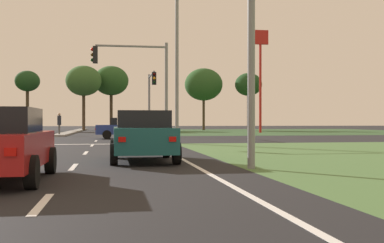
# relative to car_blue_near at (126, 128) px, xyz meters

# --- Properties ---
(ground_plane) EXTENTS (200.00, 200.00, 0.00)m
(ground_plane) POSITION_rel_car_blue_near_xyz_m (-5.54, -1.54, -0.78)
(ground_plane) COLOR black
(grass_verge_far_right) EXTENTS (35.00, 35.00, 0.01)m
(grass_verge_far_right) POSITION_rel_car_blue_near_xyz_m (19.96, 22.96, -0.78)
(grass_verge_far_right) COLOR #2D4C28
(grass_verge_far_right) RESTS_ON ground
(median_island_far) EXTENTS (1.20, 36.00, 0.14)m
(median_island_far) POSITION_rel_car_blue_near_xyz_m (-5.54, 23.46, -0.71)
(median_island_far) COLOR gray
(median_island_far) RESTS_ON ground
(lane_dash_near) EXTENTS (0.14, 2.00, 0.01)m
(lane_dash_near) POSITION_rel_car_blue_near_xyz_m (-2.04, -28.01, -0.78)
(lane_dash_near) COLOR silver
(lane_dash_near) RESTS_ON ground
(lane_dash_second) EXTENTS (0.14, 2.00, 0.01)m
(lane_dash_second) POSITION_rel_car_blue_near_xyz_m (-2.04, -22.01, -0.78)
(lane_dash_second) COLOR silver
(lane_dash_second) RESTS_ON ground
(lane_dash_third) EXTENTS (0.14, 2.00, 0.01)m
(lane_dash_third) POSITION_rel_car_blue_near_xyz_m (-2.04, -16.01, -0.78)
(lane_dash_third) COLOR silver
(lane_dash_third) RESTS_ON ground
(lane_dash_fourth) EXTENTS (0.14, 2.00, 0.01)m
(lane_dash_fourth) POSITION_rel_car_blue_near_xyz_m (-2.04, -10.01, -0.78)
(lane_dash_fourth) COLOR silver
(lane_dash_fourth) RESTS_ON ground
(lane_dash_fifth) EXTENTS (0.14, 2.00, 0.01)m
(lane_dash_fifth) POSITION_rel_car_blue_near_xyz_m (-2.04, -4.01, -0.78)
(lane_dash_fifth) COLOR silver
(lane_dash_fifth) RESTS_ON ground
(edge_line_right) EXTENTS (0.14, 24.00, 0.01)m
(edge_line_right) POSITION_rel_car_blue_near_xyz_m (1.31, -19.54, -0.78)
(edge_line_right) COLOR silver
(edge_line_right) RESTS_ON ground
(stop_bar_near) EXTENTS (6.40, 0.50, 0.01)m
(stop_bar_near) POSITION_rel_car_blue_near_xyz_m (-1.74, -8.54, -0.78)
(stop_bar_near) COLOR silver
(stop_bar_near) RESTS_ON ground
(crosswalk_bar_fifth) EXTENTS (0.70, 2.80, 0.01)m
(crosswalk_bar_fifth) POSITION_rel_car_blue_near_xyz_m (-7.34, -6.74, -0.78)
(crosswalk_bar_fifth) COLOR silver
(crosswalk_bar_fifth) RESTS_ON ground
(crosswalk_bar_sixth) EXTENTS (0.70, 2.80, 0.01)m
(crosswalk_bar_sixth) POSITION_rel_car_blue_near_xyz_m (-6.19, -6.74, -0.78)
(crosswalk_bar_sixth) COLOR silver
(crosswalk_bar_sixth) RESTS_ON ground
(crosswalk_bar_seventh) EXTENTS (0.70, 2.80, 0.01)m
(crosswalk_bar_seventh) POSITION_rel_car_blue_near_xyz_m (-5.04, -6.74, -0.78)
(crosswalk_bar_seventh) COLOR silver
(crosswalk_bar_seventh) RESTS_ON ground
(car_blue_near) EXTENTS (4.47, 2.01, 1.53)m
(car_blue_near) POSITION_rel_car_blue_near_xyz_m (0.00, 0.00, 0.00)
(car_blue_near) COLOR navy
(car_blue_near) RESTS_ON ground
(car_teal_third) EXTENTS (2.04, 4.36, 1.59)m
(car_teal_third) POSITION_rel_car_blue_near_xyz_m (-0.03, -20.27, 0.03)
(car_teal_third) COLOR #19565B
(car_teal_third) RESTS_ON ground
(traffic_signal_far_right) EXTENTS (0.32, 5.23, 5.24)m
(traffic_signal_far_right) POSITION_rel_car_blue_near_xyz_m (2.06, 3.08, 2.88)
(traffic_signal_far_right) COLOR gray
(traffic_signal_far_right) RESTS_ON ground
(traffic_signal_near_right) EXTENTS (4.35, 0.32, 5.78)m
(traffic_signal_near_right) POSITION_rel_car_blue_near_xyz_m (0.53, -8.14, 3.17)
(traffic_signal_near_right) COLOR gray
(traffic_signal_near_right) RESTS_ON ground
(street_lamp_second) EXTENTS (2.60, 0.78, 10.58)m
(street_lamp_second) POSITION_rel_car_blue_near_xyz_m (2.47, -8.23, 5.09)
(street_lamp_second) COLOR gray
(street_lamp_second) RESTS_ON ground
(pedestrian_at_median) EXTENTS (0.34, 0.34, 1.87)m
(pedestrian_at_median) POSITION_rel_car_blue_near_xyz_m (-5.66, 8.35, 0.50)
(pedestrian_at_median) COLOR #4C4C4C
(pedestrian_at_median) RESTS_ON median_island_far
(fastfood_pole_sign) EXTENTS (1.80, 0.40, 11.57)m
(fastfood_pole_sign) POSITION_rel_car_blue_near_xyz_m (15.48, 16.76, 7.66)
(fastfood_pole_sign) COLOR red
(fastfood_pole_sign) RESTS_ON ground
(treeline_third) EXTENTS (3.30, 3.30, 8.13)m
(treeline_third) POSITION_rel_car_blue_near_xyz_m (-12.37, 32.17, 5.82)
(treeline_third) COLOR #423323
(treeline_third) RESTS_ON ground
(treeline_fourth) EXTENTS (4.85, 4.85, 8.87)m
(treeline_fourth) POSITION_rel_car_blue_near_xyz_m (-4.89, 31.53, 5.99)
(treeline_fourth) COLOR #423323
(treeline_fourth) RESTS_ON ground
(treeline_fifth) EXTENTS (4.98, 4.98, 9.27)m
(treeline_fifth) POSITION_rel_car_blue_near_xyz_m (-1.20, 34.81, 6.32)
(treeline_fifth) COLOR #423323
(treeline_fifth) RESTS_ON ground
(treeline_sixth) EXTENTS (5.50, 5.50, 8.96)m
(treeline_sixth) POSITION_rel_car_blue_near_xyz_m (12.03, 32.93, 5.83)
(treeline_sixth) COLOR #423323
(treeline_sixth) RESTS_ON ground
(treeline_seventh) EXTENTS (3.81, 3.81, 8.13)m
(treeline_seventh) POSITION_rel_car_blue_near_xyz_m (17.99, 30.26, 5.65)
(treeline_seventh) COLOR #423323
(treeline_seventh) RESTS_ON ground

